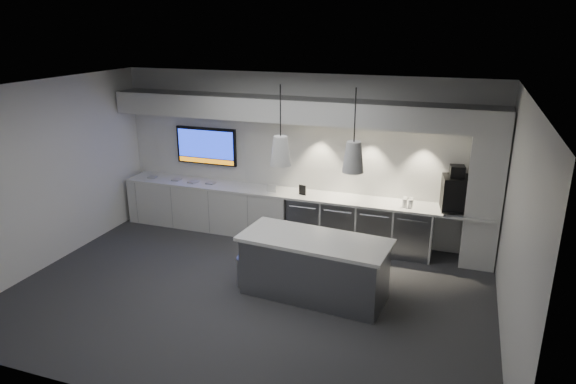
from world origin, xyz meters
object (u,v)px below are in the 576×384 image
at_px(bin, 248,271).
at_px(coffee_machine, 455,192).
at_px(wall_tv, 206,146).
at_px(island, 314,267).

xyz_separation_m(bin, coffee_machine, (2.86, 1.95, 0.98)).
bearing_deg(coffee_machine, wall_tv, 168.44).
relative_size(island, coffee_machine, 2.95).
bearing_deg(wall_tv, coffee_machine, -3.04).
height_order(wall_tv, coffee_machine, wall_tv).
relative_size(wall_tv, coffee_machine, 1.66).
bearing_deg(coffee_machine, bin, -154.27).
bearing_deg(island, bin, -172.97).
distance_m(island, bin, 1.07).
bearing_deg(island, wall_tv, 147.91).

